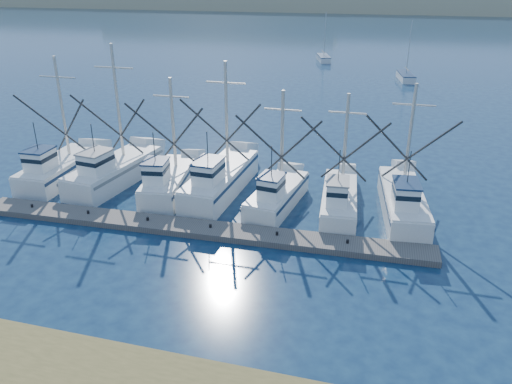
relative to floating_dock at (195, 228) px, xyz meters
The scene contains 5 objects.
ground 9.89m from the floating_dock, 42.58° to the right, with size 500.00×500.00×0.00m, color #0D1F3B.
floating_dock is the anchor object (origin of this frame).
trawler_fleet 5.15m from the floating_dock, 99.18° to the left, with size 27.65×9.35×9.73m.
sailboat_near 51.99m from the floating_dock, 76.25° to the left, with size 2.72×6.16×8.10m.
sailboat_far 64.04m from the floating_dock, 91.20° to the left, with size 3.25×5.94×8.10m.
Camera 1 is at (3.10, -17.74, 14.16)m, focal length 35.00 mm.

